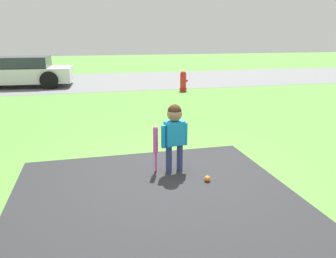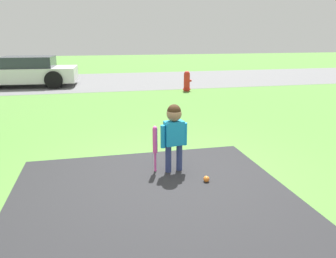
{
  "view_description": "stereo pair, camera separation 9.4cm",
  "coord_description": "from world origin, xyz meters",
  "px_view_note": "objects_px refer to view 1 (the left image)",
  "views": [
    {
      "loc": [
        -1.09,
        -4.33,
        1.99
      ],
      "look_at": [
        0.11,
        0.52,
        0.55
      ],
      "focal_mm": 35.0,
      "sensor_mm": 36.0,
      "label": 1
    },
    {
      "loc": [
        -0.99,
        -4.35,
        1.99
      ],
      "look_at": [
        0.11,
        0.52,
        0.55
      ],
      "focal_mm": 35.0,
      "sensor_mm": 36.0,
      "label": 2
    }
  ],
  "objects_px": {
    "fire_hydrant": "(183,81)",
    "baseball_bat": "(156,142)",
    "sports_ball": "(207,179)",
    "parked_car": "(20,72)",
    "child": "(174,129)"
  },
  "relations": [
    {
      "from": "fire_hydrant",
      "to": "baseball_bat",
      "type": "bearing_deg",
      "value": -109.51
    },
    {
      "from": "sports_ball",
      "to": "parked_car",
      "type": "xyz_separation_m",
      "value": [
        -4.12,
        10.06,
        0.53
      ]
    },
    {
      "from": "baseball_bat",
      "to": "sports_ball",
      "type": "bearing_deg",
      "value": -39.54
    },
    {
      "from": "child",
      "to": "parked_car",
      "type": "bearing_deg",
      "value": 101.45
    },
    {
      "from": "baseball_bat",
      "to": "parked_car",
      "type": "xyz_separation_m",
      "value": [
        -3.48,
        9.54,
        0.11
      ]
    },
    {
      "from": "sports_ball",
      "to": "parked_car",
      "type": "height_order",
      "value": "parked_car"
    },
    {
      "from": "baseball_bat",
      "to": "parked_car",
      "type": "distance_m",
      "value": 10.16
    },
    {
      "from": "sports_ball",
      "to": "fire_hydrant",
      "type": "height_order",
      "value": "fire_hydrant"
    },
    {
      "from": "child",
      "to": "baseball_bat",
      "type": "xyz_separation_m",
      "value": [
        -0.28,
        0.04,
        -0.21
      ]
    },
    {
      "from": "baseball_bat",
      "to": "fire_hydrant",
      "type": "xyz_separation_m",
      "value": [
        2.48,
        7.0,
        -0.1
      ]
    },
    {
      "from": "fire_hydrant",
      "to": "sports_ball",
      "type": "bearing_deg",
      "value": -103.81
    },
    {
      "from": "fire_hydrant",
      "to": "parked_car",
      "type": "height_order",
      "value": "parked_car"
    },
    {
      "from": "fire_hydrant",
      "to": "parked_car",
      "type": "bearing_deg",
      "value": 156.94
    },
    {
      "from": "fire_hydrant",
      "to": "parked_car",
      "type": "xyz_separation_m",
      "value": [
        -5.96,
        2.54,
        0.21
      ]
    },
    {
      "from": "baseball_bat",
      "to": "sports_ball",
      "type": "xyz_separation_m",
      "value": [
        0.63,
        -0.52,
        -0.42
      ]
    }
  ]
}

